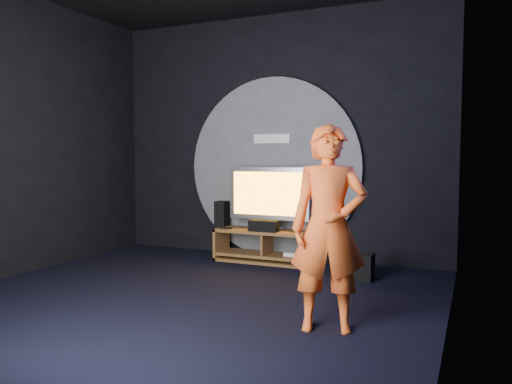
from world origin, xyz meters
TOP-DOWN VIEW (x-y plane):
  - floor at (0.00, 0.00)m, footprint 5.00×5.00m
  - back_wall at (0.00, 2.50)m, footprint 5.00×0.04m
  - left_wall at (-2.50, 0.00)m, footprint 0.04×5.00m
  - right_wall at (2.50, 0.00)m, footprint 0.04×5.00m
  - wall_disc_panel at (0.00, 2.44)m, footprint 2.60×0.11m
  - media_console at (0.08, 2.05)m, footprint 1.47×0.45m
  - tv at (0.07, 2.12)m, footprint 1.18×0.22m
  - center_speaker at (0.07, 1.92)m, footprint 0.40×0.15m
  - remote at (-0.51, 1.93)m, footprint 0.18×0.05m
  - tower_speaker_left at (-0.71, 2.19)m, footprint 0.16×0.18m
  - tower_speaker_right at (0.85, 2.35)m, footprint 0.16×0.18m
  - subwoofer at (1.47, 1.60)m, footprint 0.29×0.29m
  - player at (1.58, -0.24)m, footprint 0.72×0.58m

SIDE VIEW (x-z plane):
  - floor at x=0.00m, z-range 0.00..0.00m
  - subwoofer at x=1.47m, z-range 0.00..0.31m
  - media_console at x=0.08m, z-range -0.03..0.42m
  - tower_speaker_left at x=-0.71m, z-range 0.00..0.81m
  - tower_speaker_right at x=0.85m, z-range 0.00..0.81m
  - remote at x=-0.51m, z-range 0.45..0.47m
  - center_speaker at x=0.07m, z-range 0.45..0.60m
  - player at x=1.58m, z-range 0.00..1.73m
  - tv at x=0.07m, z-range 0.49..1.36m
  - wall_disc_panel at x=0.00m, z-range 0.00..2.60m
  - back_wall at x=0.00m, z-range 0.00..3.50m
  - left_wall at x=-2.50m, z-range 0.00..3.50m
  - right_wall at x=2.50m, z-range 0.00..3.50m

